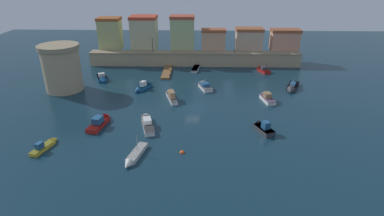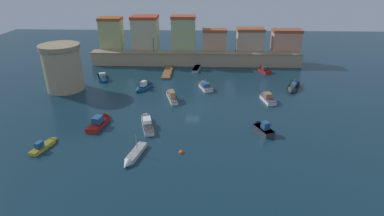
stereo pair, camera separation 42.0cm
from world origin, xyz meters
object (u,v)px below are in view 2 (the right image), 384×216
object	(u,v)px
moored_boat_10	(197,67)
moored_boat_11	(103,78)
moored_boat_4	(101,121)
moored_boat_7	(262,128)
moored_boat_5	(266,97)
moored_boat_6	(263,70)
moored_boat_8	(171,96)
moored_boat_9	(133,156)
moored_boat_3	(147,122)
moored_boat_1	(293,88)
quay_lamp_0	(153,41)
moored_boat_12	(143,87)
fortress_tower	(63,67)
moored_boat_0	(205,86)
quay_lamp_1	(236,43)
mooring_buoy_0	(181,153)
moored_boat_2	(46,145)

from	to	relation	value
moored_boat_10	moored_boat_11	bearing A→B (deg)	123.74
moored_boat_4	moored_boat_7	bearing A→B (deg)	-83.62
moored_boat_5	moored_boat_6	bearing A→B (deg)	-19.93
moored_boat_8	moored_boat_9	world-z (taller)	moored_boat_9
moored_boat_3	moored_boat_11	size ratio (longest dim) A/B	1.39
moored_boat_4	moored_boat_1	bearing A→B (deg)	-54.84
moored_boat_11	quay_lamp_0	bearing A→B (deg)	118.35
moored_boat_12	moored_boat_8	bearing A→B (deg)	81.62
moored_boat_12	moored_boat_9	bearing A→B (deg)	35.10
moored_boat_11	moored_boat_5	bearing A→B (deg)	49.92
fortress_tower	moored_boat_8	xyz separation A→B (m)	(21.53, -4.07, -4.00)
moored_boat_0	moored_boat_9	xyz separation A→B (m)	(-9.25, -25.98, -0.13)
moored_boat_5	moored_boat_8	bearing A→B (deg)	77.68
moored_boat_10	moored_boat_6	bearing A→B (deg)	-89.28
quay_lamp_1	moored_boat_7	bearing A→B (deg)	-88.39
moored_boat_5	mooring_buoy_0	xyz separation A→B (m)	(-14.53, -18.45, -0.51)
fortress_tower	moored_boat_12	distance (m)	15.94
moored_boat_2	moored_boat_11	size ratio (longest dim) A/B	0.93
moored_boat_2	moored_boat_4	bearing A→B (deg)	-21.04
quay_lamp_1	quay_lamp_0	bearing A→B (deg)	180.00
quay_lamp_1	moored_boat_3	bearing A→B (deg)	-117.10
fortress_tower	moored_boat_3	xyz separation A→B (m)	(18.72, -14.72, -4.12)
quay_lamp_1	moored_boat_11	distance (m)	32.35
quay_lamp_1	mooring_buoy_0	world-z (taller)	quay_lamp_1
moored_boat_4	moored_boat_7	distance (m)	24.92
moored_boat_1	moored_boat_7	distance (m)	19.74
quay_lamp_1	moored_boat_2	world-z (taller)	quay_lamp_1
moored_boat_9	moored_boat_12	size ratio (longest dim) A/B	1.22
moored_boat_2	moored_boat_9	size ratio (longest dim) A/B	0.82
moored_boat_7	mooring_buoy_0	distance (m)	13.34
moored_boat_0	moored_boat_6	distance (m)	17.77
moored_boat_4	moored_boat_6	distance (m)	40.86
moored_boat_4	moored_boat_2	bearing A→B (deg)	152.52
moored_boat_5	fortress_tower	bearing A→B (deg)	71.90
fortress_tower	moored_boat_0	size ratio (longest dim) A/B	1.69
moored_boat_9	moored_boat_10	distance (m)	40.06
moored_boat_6	moored_boat_9	size ratio (longest dim) A/B	0.74
moored_boat_2	moored_boat_12	world-z (taller)	moored_boat_12
moored_boat_2	moored_boat_4	xyz separation A→B (m)	(5.50, 7.16, 0.13)
moored_boat_11	moored_boat_12	bearing A→B (deg)	37.66
moored_boat_9	moored_boat_3	bearing A→B (deg)	-168.27
moored_boat_1	moored_boat_4	xyz separation A→B (m)	(-33.97, -15.92, 0.11)
moored_boat_2	moored_boat_11	distance (m)	27.42
moored_boat_5	moored_boat_9	world-z (taller)	moored_boat_9
fortress_tower	quay_lamp_0	bearing A→B (deg)	49.36
moored_boat_2	moored_boat_12	bearing A→B (deg)	-6.63
moored_boat_12	moored_boat_2	bearing A→B (deg)	4.78
quay_lamp_0	moored_boat_3	world-z (taller)	quay_lamp_0
quay_lamp_0	moored_boat_0	world-z (taller)	quay_lamp_0
moored_boat_1	moored_boat_11	bearing A→B (deg)	-72.57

